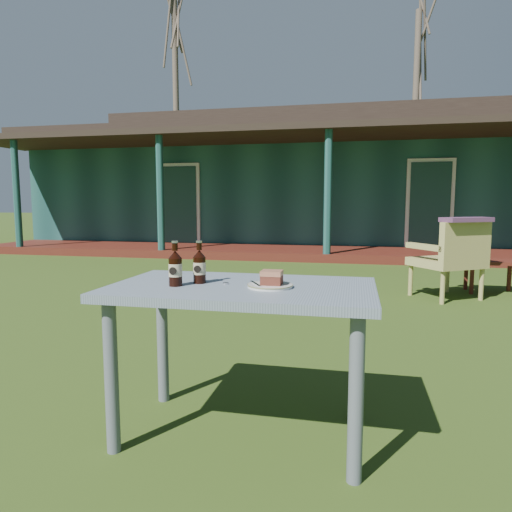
% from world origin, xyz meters
% --- Properties ---
extents(ground, '(80.00, 80.00, 0.00)m').
position_xyz_m(ground, '(0.00, 0.00, 0.00)').
color(ground, '#334916').
extents(pavilion, '(15.80, 8.30, 3.45)m').
position_xyz_m(pavilion, '(-0.00, 9.39, 1.61)').
color(pavilion, '#1B4844').
rests_on(pavilion, ground).
extents(tree_left, '(0.28, 0.28, 10.50)m').
position_xyz_m(tree_left, '(-8.00, 17.50, 5.25)').
color(tree_left, brown).
rests_on(tree_left, ground).
extents(tree_mid, '(0.28, 0.28, 9.50)m').
position_xyz_m(tree_mid, '(3.00, 18.50, 4.75)').
color(tree_mid, brown).
rests_on(tree_mid, ground).
extents(cafe_table, '(1.20, 0.70, 0.72)m').
position_xyz_m(cafe_table, '(0.00, -1.60, 0.62)').
color(cafe_table, slate).
rests_on(cafe_table, ground).
extents(plate, '(0.20, 0.20, 0.01)m').
position_xyz_m(plate, '(0.14, -1.63, 0.73)').
color(plate, silver).
rests_on(plate, cafe_table).
extents(cake_slice, '(0.09, 0.09, 0.06)m').
position_xyz_m(cake_slice, '(0.14, -1.63, 0.77)').
color(cake_slice, '#56261B').
rests_on(cake_slice, plate).
extents(fork, '(0.08, 0.13, 0.00)m').
position_xyz_m(fork, '(0.07, -1.64, 0.74)').
color(fork, silver).
rests_on(fork, plate).
extents(cola_bottle_near, '(0.06, 0.06, 0.20)m').
position_xyz_m(cola_bottle_near, '(-0.21, -1.59, 0.80)').
color(cola_bottle_near, black).
rests_on(cola_bottle_near, cafe_table).
extents(cola_bottle_far, '(0.06, 0.06, 0.21)m').
position_xyz_m(cola_bottle_far, '(-0.29, -1.68, 0.80)').
color(cola_bottle_far, black).
rests_on(cola_bottle_far, cafe_table).
extents(bottle_cap, '(0.03, 0.03, 0.01)m').
position_xyz_m(bottle_cap, '(-0.08, -1.60, 0.72)').
color(bottle_cap, silver).
rests_on(bottle_cap, cafe_table).
extents(armchair_left, '(0.89, 0.88, 0.89)m').
position_xyz_m(armchair_left, '(1.58, 1.87, 0.50)').
color(armchair_left, tan).
rests_on(armchair_left, ground).
extents(floral_throw, '(0.60, 0.50, 0.05)m').
position_xyz_m(floral_throw, '(1.68, 1.72, 0.91)').
color(floral_throw, '#5C3457').
rests_on(floral_throw, armchair_left).
extents(side_table, '(0.60, 0.40, 0.40)m').
position_xyz_m(side_table, '(2.14, 2.38, 0.34)').
color(side_table, '#4C1B12').
rests_on(side_table, ground).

